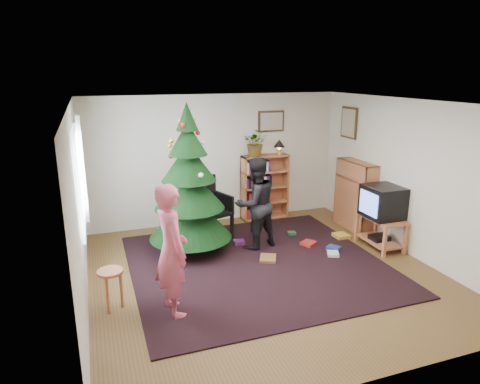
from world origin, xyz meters
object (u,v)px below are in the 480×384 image
object	(u,v)px
stool	(111,279)
bookshelf_back	(265,186)
christmas_tree	(189,193)
table_lamp	(279,144)
picture_back	(271,121)
crt_tv	(383,202)
person_by_chair	(255,204)
tv_stand	(380,230)
picture_right	(349,123)
bookshelf_right	(355,195)
potted_plant	(256,142)
armchair	(209,205)
person_standing	(171,250)

from	to	relation	value
stool	bookshelf_back	bearing A→B (deg)	39.65
christmas_tree	table_lamp	distance (m)	2.49
picture_back	crt_tv	distance (m)	2.73
person_by_chair	tv_stand	bearing A→B (deg)	146.36
stool	table_lamp	bearing A→B (deg)	37.13
picture_right	stool	xyz separation A→B (m)	(-4.68, -2.04, -1.54)
christmas_tree	tv_stand	xyz separation A→B (m)	(3.07, -0.90, -0.70)
crt_tv	bookshelf_right	bearing A→B (deg)	82.69
tv_stand	table_lamp	distance (m)	2.59
christmas_tree	bookshelf_back	bearing A→B (deg)	33.42
picture_back	potted_plant	distance (m)	0.55
tv_stand	stool	xyz separation A→B (m)	(-4.42, -0.53, 0.09)
christmas_tree	bookshelf_right	distance (m)	3.21
bookshelf_right	picture_right	bearing A→B (deg)	-13.57
crt_tv	armchair	xyz separation A→B (m)	(-2.60, 1.47, -0.22)
picture_right	bookshelf_back	size ratio (longest dim) A/B	0.46
bookshelf_right	tv_stand	size ratio (longest dim) A/B	1.57
bookshelf_right	armchair	world-z (taller)	bookshelf_right
picture_right	person_standing	world-z (taller)	picture_right
tv_stand	potted_plant	world-z (taller)	potted_plant
stool	person_by_chair	xyz separation A→B (m)	(2.42, 1.23, 0.37)
christmas_tree	potted_plant	bearing A→B (deg)	36.54
bookshelf_right	stool	distance (m)	4.78
picture_back	potted_plant	xyz separation A→B (m)	(-0.37, -0.14, -0.38)
picture_back	person_by_chair	size ratio (longest dim) A/B	0.35
tv_stand	person_standing	distance (m)	3.84
bookshelf_right	armchair	xyz separation A→B (m)	(-2.72, 0.51, -0.07)
picture_right	crt_tv	bearing A→B (deg)	-99.65
bookshelf_right	armchair	size ratio (longest dim) A/B	1.18
christmas_tree	tv_stand	world-z (taller)	christmas_tree
tv_stand	crt_tv	world-z (taller)	crt_tv
person_by_chair	crt_tv	bearing A→B (deg)	146.33
stool	table_lamp	size ratio (longest dim) A/B	1.77
person_by_chair	picture_back	bearing A→B (deg)	-135.51
bookshelf_right	person_standing	size ratio (longest dim) A/B	0.78
stool	potted_plant	bearing A→B (deg)	41.49
picture_right	tv_stand	distance (m)	2.24
picture_back	picture_right	world-z (taller)	picture_right
tv_stand	person_by_chair	xyz separation A→B (m)	(-2.00, 0.71, 0.46)
crt_tv	potted_plant	distance (m)	2.66
picture_right	person_standing	size ratio (longest dim) A/B	0.36
bookshelf_right	stool	xyz separation A→B (m)	(-4.54, -1.48, -0.25)
christmas_tree	table_lamp	size ratio (longest dim) A/B	8.19
armchair	person_standing	bearing A→B (deg)	-134.35
armchair	person_by_chair	world-z (taller)	person_by_chair
picture_right	tv_stand	xyz separation A→B (m)	(-0.26, -1.52, -1.63)
crt_tv	picture_right	bearing A→B (deg)	80.35
picture_back	table_lamp	distance (m)	0.48
christmas_tree	person_standing	xyz separation A→B (m)	(-0.63, -1.76, -0.19)
bookshelf_back	person_by_chair	world-z (taller)	person_by_chair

